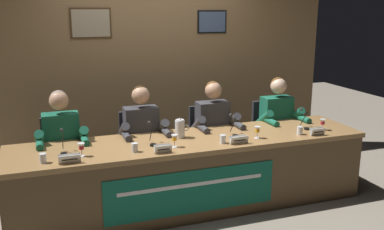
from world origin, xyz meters
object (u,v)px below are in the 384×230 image
Objects in this scene: water_cup_center_right at (223,140)px; water_pitcher_central at (180,129)px; chair_center_right at (208,145)px; juice_glass_far_left at (81,147)px; nameplate_far_left at (70,159)px; water_cup_center_left at (135,148)px; juice_glass_center_right at (257,130)px; microphone_far_right at (305,122)px; conference_table at (195,163)px; microphone_center_right at (234,129)px; juice_glass_far_right at (323,123)px; chair_center_left at (140,153)px; nameplate_center_left at (163,149)px; panelist_center_right at (215,127)px; juice_glass_center_left at (174,139)px; nameplate_far_right at (317,131)px; microphone_center_left at (152,137)px; chair_far_right at (270,138)px; chair_far_left at (63,161)px; water_cup_far_left at (43,159)px; panelist_center_left at (143,134)px; panelist_far_left at (62,142)px; nameplate_center_right at (239,140)px; panelist_far_right at (280,121)px; water_cup_far_right at (300,131)px; microphone_far_left at (63,146)px.

water_cup_center_right is 0.40× the size of water_pitcher_central.
juice_glass_far_left is at bearing -153.24° from chair_center_right.
water_cup_center_left is at bearing 10.48° from nameplate_far_left.
microphone_far_right reaches higher than juice_glass_center_right.
microphone_center_right is (0.45, 0.08, 0.29)m from conference_table.
juice_glass_far_right reaches higher than nameplate_far_left.
microphone_far_right is at bearing -20.69° from chair_center_left.
microphone_far_right is (1.69, 0.27, 0.03)m from nameplate_center_left.
chair_center_right is at bearing 0.00° from chair_center_left.
water_pitcher_central is at bearing 19.56° from nameplate_far_left.
panelist_center_right reaches higher than nameplate_center_left.
nameplate_far_right is at bearing -4.26° from juice_glass_center_left.
nameplate_center_left is 1.30× the size of juice_glass_far_right.
microphone_center_left is (0.79, 0.27, 0.03)m from nameplate_far_left.
chair_far_right reaches higher than water_cup_center_left.
chair_far_left is at bearing 91.70° from nameplate_far_left.
chair_center_left is 10.49× the size of water_cup_center_left.
juice_glass_center_right is (2.07, 0.04, 0.05)m from water_cup_far_left.
juice_glass_center_left is 0.10× the size of panelist_center_right.
water_pitcher_central reaches higher than juice_glass_far_right.
water_cup_center_left reaches higher than nameplate_center_left.
juice_glass_center_left is (1.00, -0.79, 0.38)m from chair_far_left.
chair_center_right is (1.52, 0.77, -0.38)m from juice_glass_far_left.
juice_glass_far_left is 1.46× the size of water_cup_center_right.
panelist_center_left is 0.63m from juice_glass_center_left.
water_pitcher_central is (0.31, -0.52, 0.39)m from chair_center_left.
water_cup_far_left is at bearing -162.79° from chair_far_right.
microphone_center_left reaches higher than juice_glass_far_right.
panelist_far_left is 1.37× the size of chair_center_right.
conference_table is at bearing -120.53° from chair_center_right.
juice_glass_far_left is 2.39m from nameplate_far_right.
water_cup_center_right is at bearing -174.38° from juice_glass_center_right.
nameplate_center_right is (1.60, 0.02, -0.00)m from nameplate_far_left.
microphone_center_right is at bearing 9.72° from nameplate_far_left.
panelist_far_right is at bearing 108.83° from juice_glass_far_right.
panelist_far_left reaches higher than juice_glass_far_right.
panelist_center_right is 0.99m from microphone_far_right.
nameplate_far_left is at bearing -21.18° from water_cup_far_left.
chair_center_right is at bearing 50.16° from juice_glass_center_left.
chair_far_left is at bearing 151.14° from nameplate_center_right.
water_cup_far_right is at bearing -1.48° from juice_glass_far_left.
panelist_center_right reaches higher than microphone_far_left.
water_cup_center_right reaches higher than nameplate_far_left.
water_cup_center_right is (-0.18, -0.83, 0.33)m from chair_center_right.
microphone_far_right is at bearing -36.30° from chair_center_right.
microphone_center_left is (0.82, -0.02, 0.00)m from microphone_far_left.
nameplate_far_right is (0.86, -0.91, 0.33)m from chair_center_right.
panelist_center_right is 0.70m from nameplate_center_right.
chair_far_left reaches higher than nameplate_center_left.
water_cup_far_left is at bearing 177.90° from nameplate_center_right.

